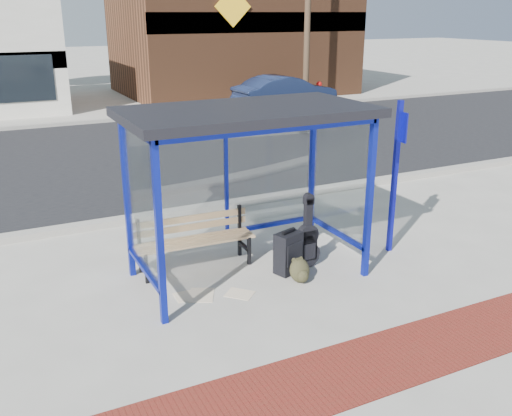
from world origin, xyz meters
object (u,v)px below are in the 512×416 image
bench (194,238)px  parked_car (285,93)px  guitar_bag (307,242)px  backpack (300,271)px  fire_hydrant (319,90)px  suitcase (288,253)px

bench → parked_car: 14.35m
guitar_bag → backpack: size_ratio=3.06×
guitar_bag → parked_car: size_ratio=0.26×
guitar_bag → parked_car: (6.62, 12.56, 0.28)m
fire_hydrant → bench: bearing=-128.4°
guitar_bag → bench: bearing=153.0°
parked_car → suitcase: bearing=147.2°
bench → guitar_bag: guitar_bag is taller
guitar_bag → parked_car: bearing=61.3°
backpack → parked_car: 14.73m
suitcase → backpack: 0.37m
bench → fire_hydrant: size_ratio=2.14×
suitcase → parked_car: 14.43m
bench → suitcase: bearing=-32.2°
backpack → parked_car: size_ratio=0.09×
backpack → parked_car: parked_car is taller
bench → guitar_bag: 1.67m
bench → backpack: (1.15, -1.14, -0.30)m
suitcase → backpack: bearing=-109.4°
suitcase → guitar_bag: bearing=-8.9°
suitcase → fire_hydrant: bearing=37.1°
guitar_bag → parked_car: parked_car is taller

